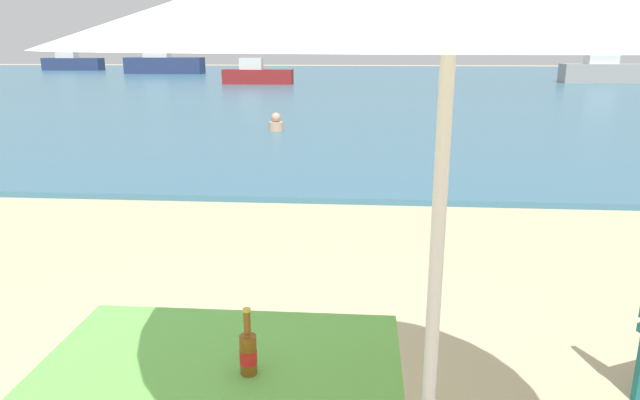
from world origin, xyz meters
The scene contains 8 objects.
sea_water centered at (0.00, 30.00, 0.04)m, with size 120.00×50.00×0.08m, color #386B84.
picnic_table_green centered at (-0.30, 0.03, 0.65)m, with size 1.40×0.80×0.76m.
beer_bottle_amber centered at (-0.18, -0.08, 0.85)m, with size 0.07×0.07×0.26m.
swimmer_person centered at (-1.77, 10.86, 0.24)m, with size 0.34×0.34×0.41m.
boat_tanker centered at (-23.06, 42.75, 0.69)m, with size 4.64×1.27×1.69m.
boat_barge centered at (-5.26, 27.15, 0.54)m, with size 3.52×0.96×1.28m.
boat_ferry centered at (-13.85, 37.75, 0.78)m, with size 5.37×1.47×1.95m.
boat_cargo_ship centered at (12.85, 29.59, 0.70)m, with size 4.73×1.29×1.72m.
Camera 1 is at (0.24, -1.94, 1.95)m, focal length 31.85 mm.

